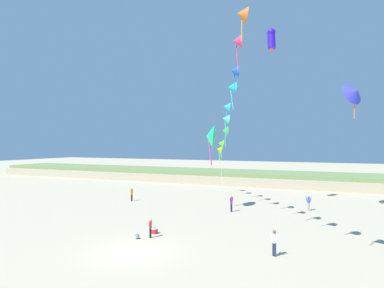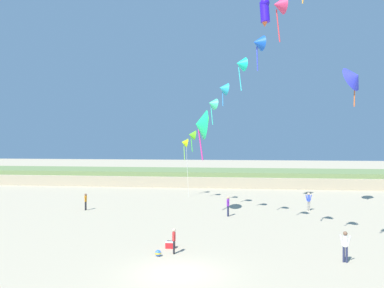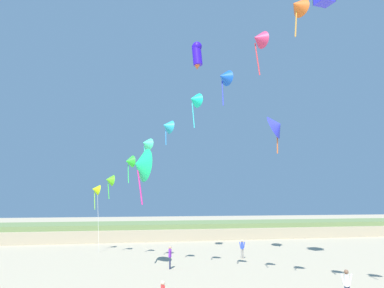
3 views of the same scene
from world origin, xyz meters
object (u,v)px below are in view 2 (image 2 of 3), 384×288
at_px(beach_cooler, 170,245).
at_px(person_far_left, 86,200).
at_px(person_far_right, 345,244).
at_px(large_kite_mid_trail, 265,11).
at_px(person_near_left, 174,239).
at_px(person_near_right, 228,205).
at_px(beach_ball, 158,253).
at_px(person_mid_center, 309,200).
at_px(large_kite_low_lead, 355,77).
at_px(large_kite_outer_drift, 201,125).

bearing_deg(beach_cooler, person_far_left, 130.25).
height_order(person_far_right, large_kite_mid_trail, large_kite_mid_trail).
height_order(person_near_left, person_far_left, person_far_left).
xyz_separation_m(person_near_right, beach_ball, (-3.47, -12.84, -0.83)).
relative_size(person_mid_center, beach_cooler, 2.97).
relative_size(large_kite_mid_trail, beach_ball, 7.73).
distance_m(person_mid_center, person_far_left, 21.25).
xyz_separation_m(person_near_right, large_kite_low_lead, (12.01, 5.46, 11.78)).
xyz_separation_m(person_far_right, large_kite_low_lead, (5.11, 18.14, 11.81)).
bearing_deg(large_kite_outer_drift, person_near_right, 0.32).
bearing_deg(large_kite_outer_drift, beach_ball, -94.69).
xyz_separation_m(person_near_left, person_far_right, (9.56, -0.46, 0.12)).
height_order(person_far_right, beach_cooler, person_far_right).
height_order(person_near_left, beach_ball, person_near_left).
xyz_separation_m(person_near_left, large_kite_mid_trail, (6.03, 16.67, 18.36)).
distance_m(large_kite_low_lead, large_kite_mid_trail, 10.82).
xyz_separation_m(large_kite_low_lead, beach_ball, (-15.48, -18.30, -12.61)).
bearing_deg(beach_ball, person_far_left, 125.43).
height_order(large_kite_outer_drift, beach_cooler, large_kite_outer_drift).
distance_m(person_near_right, large_kite_outer_drift, 7.44).
bearing_deg(person_near_right, person_near_left, -102.30).
distance_m(person_near_left, person_mid_center, 19.11).
distance_m(person_near_right, large_kite_mid_trail, 19.04).
distance_m(person_far_left, large_kite_low_lead, 28.53).
xyz_separation_m(person_far_right, large_kite_outer_drift, (-9.31, 12.67, 7.07)).
xyz_separation_m(beach_cooler, beach_ball, (-0.37, -1.84, -0.03)).
distance_m(large_kite_low_lead, beach_ball, 27.09).
distance_m(person_far_right, beach_cooler, 10.17).
height_order(person_mid_center, person_far_right, person_mid_center).
bearing_deg(beach_ball, large_kite_mid_trail, 68.42).
bearing_deg(person_far_right, person_near_right, 118.52).
bearing_deg(person_near_left, person_mid_center, 57.95).
distance_m(large_kite_outer_drift, beach_ball, 15.09).
distance_m(person_far_left, beach_cooler, 16.29).
relative_size(person_near_right, person_mid_center, 1.02).
bearing_deg(beach_cooler, person_near_left, -70.19).
bearing_deg(person_far_right, large_kite_low_lead, 74.26).
bearing_deg(beach_cooler, person_near_right, 74.25).
xyz_separation_m(person_near_right, large_kite_outer_drift, (-2.42, -0.01, 7.04)).
bearing_deg(large_kite_low_lead, person_mid_center, -161.84).
height_order(person_near_right, person_mid_center, person_near_right).
relative_size(person_far_left, large_kite_outer_drift, 0.36).
distance_m(person_near_right, person_far_right, 14.43).
bearing_deg(large_kite_low_lead, beach_cooler, -132.55).
relative_size(person_mid_center, person_far_left, 1.07).
xyz_separation_m(person_near_right, beach_cooler, (-3.10, -11.00, -0.80)).
distance_m(person_far_right, large_kite_outer_drift, 17.24).
bearing_deg(beach_cooler, person_far_right, -9.53).
bearing_deg(person_far_left, person_far_right, -34.51).
xyz_separation_m(person_far_left, large_kite_low_lead, (25.62, 4.04, 11.87)).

